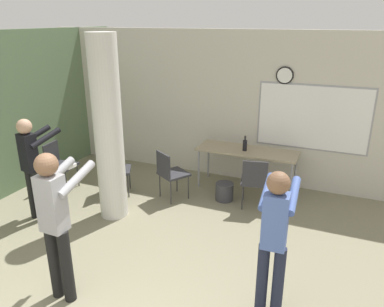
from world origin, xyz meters
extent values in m
cube|color=beige|center=(0.00, 5.06, 1.40)|extent=(8.00, 0.12, 2.80)
cylinder|color=black|center=(0.85, 4.99, 2.05)|extent=(0.30, 0.03, 0.30)
cylinder|color=white|center=(0.85, 4.97, 2.05)|extent=(0.25, 0.01, 0.25)
cube|color=#99999E|center=(1.39, 5.00, 1.35)|extent=(1.91, 0.01, 1.16)
cube|color=white|center=(1.39, 4.99, 1.35)|extent=(1.85, 0.02, 1.10)
cylinder|color=silver|center=(-1.32, 2.82, 1.40)|extent=(0.43, 0.43, 2.80)
cube|color=tan|center=(0.37, 4.56, 0.75)|extent=(1.79, 0.63, 0.03)
cylinder|color=gray|center=(-0.46, 4.31, 0.37)|extent=(0.04, 0.04, 0.73)
cylinder|color=gray|center=(1.21, 4.31, 0.37)|extent=(0.04, 0.04, 0.73)
cylinder|color=gray|center=(-0.46, 4.82, 0.37)|extent=(0.04, 0.04, 0.73)
cylinder|color=gray|center=(1.21, 4.82, 0.37)|extent=(0.04, 0.04, 0.73)
cylinder|color=black|center=(0.33, 4.51, 0.86)|extent=(0.08, 0.08, 0.19)
cylinder|color=black|center=(0.33, 4.51, 0.99)|extent=(0.03, 0.03, 0.08)
cylinder|color=#38383D|center=(0.15, 3.99, 0.15)|extent=(0.31, 0.31, 0.31)
cube|color=#2D2D33|center=(-2.71, 3.27, 0.45)|extent=(0.48, 0.48, 0.04)
cube|color=#2D2D33|center=(-2.92, 3.25, 0.67)|extent=(0.07, 0.40, 0.40)
cylinder|color=#333333|center=(-2.52, 3.11, 0.21)|extent=(0.02, 0.02, 0.43)
cylinder|color=#333333|center=(-2.55, 3.47, 0.21)|extent=(0.02, 0.02, 0.43)
cylinder|color=#333333|center=(-2.87, 3.07, 0.21)|extent=(0.02, 0.02, 0.43)
cylinder|color=#333333|center=(-2.91, 3.43, 0.21)|extent=(0.02, 0.02, 0.43)
cube|color=#2D2D33|center=(0.67, 3.98, 0.45)|extent=(0.52, 0.52, 0.04)
cube|color=#2D2D33|center=(0.71, 3.78, 0.67)|extent=(0.39, 0.11, 0.40)
cylinder|color=#333333|center=(0.80, 4.19, 0.21)|extent=(0.02, 0.02, 0.43)
cylinder|color=#333333|center=(0.45, 4.12, 0.21)|extent=(0.02, 0.02, 0.43)
cylinder|color=#333333|center=(0.88, 3.84, 0.21)|extent=(0.02, 0.02, 0.43)
cylinder|color=#333333|center=(0.53, 3.77, 0.21)|extent=(0.02, 0.02, 0.43)
cube|color=#2D2D33|center=(-1.68, 3.50, 0.45)|extent=(0.60, 0.60, 0.04)
cube|color=#2D2D33|center=(-1.86, 3.41, 0.67)|extent=(0.21, 0.36, 0.40)
cylinder|color=#333333|center=(-1.43, 3.43, 0.21)|extent=(0.02, 0.02, 0.43)
cylinder|color=#333333|center=(-1.60, 3.75, 0.21)|extent=(0.02, 0.02, 0.43)
cylinder|color=#333333|center=(-1.75, 3.26, 0.21)|extent=(0.02, 0.02, 0.43)
cylinder|color=#333333|center=(-1.92, 3.58, 0.21)|extent=(0.02, 0.02, 0.43)
cube|color=#2D2D33|center=(-0.69, 3.73, 0.45)|extent=(0.61, 0.61, 0.04)
cube|color=#2D2D33|center=(-0.80, 3.55, 0.67)|extent=(0.35, 0.23, 0.40)
cylinder|color=#333333|center=(-0.44, 3.79, 0.21)|extent=(0.02, 0.02, 0.43)
cylinder|color=#333333|center=(-0.75, 3.98, 0.21)|extent=(0.02, 0.02, 0.43)
cylinder|color=#333333|center=(-0.63, 3.48, 0.21)|extent=(0.02, 0.02, 0.43)
cylinder|color=#333333|center=(-0.94, 3.67, 0.21)|extent=(0.02, 0.02, 0.43)
cylinder|color=black|center=(-2.27, 2.21, 0.41)|extent=(0.12, 0.12, 0.82)
cylinder|color=black|center=(-2.42, 2.25, 0.41)|extent=(0.12, 0.12, 0.82)
cube|color=black|center=(-2.35, 2.23, 1.10)|extent=(0.27, 0.24, 0.58)
sphere|color=tan|center=(-2.35, 2.23, 1.50)|extent=(0.22, 0.22, 0.22)
cylinder|color=black|center=(-2.17, 2.43, 1.29)|extent=(0.20, 0.52, 0.23)
cylinder|color=black|center=(-2.42, 2.48, 1.29)|extent=(0.20, 0.52, 0.23)
cylinder|color=#1E2338|center=(1.50, 1.64, 0.41)|extent=(0.12, 0.12, 0.83)
cylinder|color=#1E2338|center=(1.33, 1.63, 0.41)|extent=(0.12, 0.12, 0.83)
cube|color=#4C66AD|center=(1.41, 1.64, 1.12)|extent=(0.25, 0.20, 0.59)
sphere|color=brown|center=(1.41, 1.64, 1.52)|extent=(0.22, 0.22, 0.22)
cylinder|color=#4C66AD|center=(1.54, 1.88, 1.31)|extent=(0.11, 0.52, 0.23)
cylinder|color=#4C66AD|center=(1.27, 1.87, 1.31)|extent=(0.11, 0.52, 0.23)
cube|color=white|center=(1.26, 2.10, 1.31)|extent=(0.04, 0.13, 0.04)
cylinder|color=black|center=(-0.66, 0.98, 0.44)|extent=(0.13, 0.13, 0.87)
cylinder|color=black|center=(-0.84, 0.99, 0.44)|extent=(0.13, 0.13, 0.87)
cube|color=#99999E|center=(-0.75, 0.98, 1.18)|extent=(0.26, 0.20, 0.62)
sphere|color=brown|center=(-0.75, 0.98, 1.61)|extent=(0.24, 0.24, 0.24)
cylinder|color=#99999E|center=(-0.61, 1.23, 1.38)|extent=(0.10, 0.55, 0.25)
cylinder|color=#99999E|center=(-0.89, 1.23, 1.38)|extent=(0.10, 0.55, 0.25)
cube|color=white|center=(-0.88, 1.48, 1.39)|extent=(0.04, 0.13, 0.04)
camera|label=1|loc=(1.91, -1.62, 2.97)|focal=35.00mm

